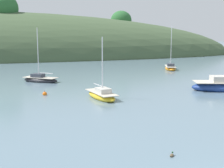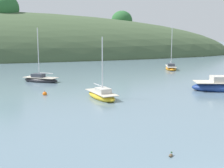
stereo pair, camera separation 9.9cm
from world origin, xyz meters
name	(u,v)px [view 1 (the left image)]	position (x,y,z in m)	size (l,w,h in m)	color
sailboat_white_near	(40,79)	(-6.39, 31.11, 0.31)	(4.78, 4.05, 6.86)	#232328
sailboat_yellow_far	(102,95)	(-1.18, 19.31, 0.31)	(2.55, 5.04, 5.88)	gold
sailboat_red_portside	(170,68)	(15.16, 39.38, 0.33)	(3.32, 5.26, 7.39)	orange
mooring_buoy_channel	(45,94)	(-6.26, 22.22, 0.12)	(0.44, 0.44, 0.54)	orange
duck_lead	(172,155)	(-0.92, 4.75, 0.05)	(0.36, 0.38, 0.24)	brown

